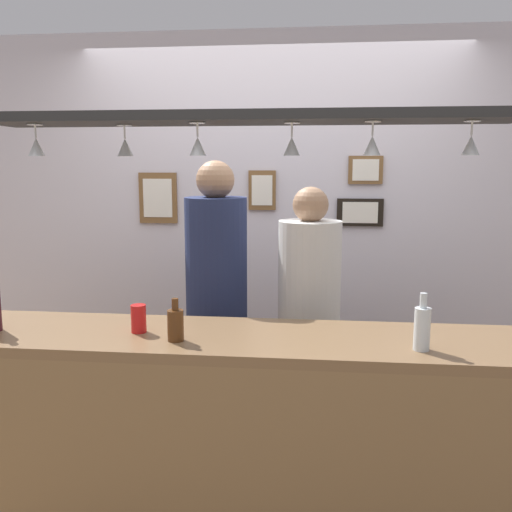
{
  "coord_description": "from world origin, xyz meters",
  "views": [
    {
      "loc": [
        0.3,
        -2.63,
        1.74
      ],
      "look_at": [
        0.0,
        0.1,
        1.29
      ],
      "focal_mm": 39.13,
      "sensor_mm": 36.0,
      "label": 1
    }
  ],
  "objects_px": {
    "person_left_navy_shirt": "(217,288)",
    "picture_frame_crest": "(262,190)",
    "picture_frame_lower_pair": "(360,212)",
    "picture_frame_caricature": "(158,198)",
    "drink_can": "(139,319)",
    "picture_frame_upper_small": "(366,170)",
    "person_middle_white_patterned_shirt": "(309,306)",
    "bottle_soda_clear": "(422,327)",
    "bottle_beer_brown_stubby": "(176,324)"
  },
  "relations": [
    {
      "from": "picture_frame_caricature",
      "to": "bottle_beer_brown_stubby",
      "type": "bearing_deg",
      "value": -71.71
    },
    {
      "from": "bottle_soda_clear",
      "to": "drink_can",
      "type": "xyz_separation_m",
      "value": [
        -1.18,
        0.11,
        -0.03
      ]
    },
    {
      "from": "bottle_beer_brown_stubby",
      "to": "picture_frame_upper_small",
      "type": "xyz_separation_m",
      "value": [
        0.88,
        1.52,
        0.62
      ]
    },
    {
      "from": "drink_can",
      "to": "picture_frame_lower_pair",
      "type": "height_order",
      "value": "picture_frame_lower_pair"
    },
    {
      "from": "person_middle_white_patterned_shirt",
      "to": "picture_frame_upper_small",
      "type": "distance_m",
      "value": 1.07
    },
    {
      "from": "person_left_navy_shirt",
      "to": "bottle_soda_clear",
      "type": "relative_size",
      "value": 7.68
    },
    {
      "from": "picture_frame_caricature",
      "to": "picture_frame_crest",
      "type": "distance_m",
      "value": 0.71
    },
    {
      "from": "drink_can",
      "to": "picture_frame_upper_small",
      "type": "xyz_separation_m",
      "value": [
        1.07,
        1.42,
        0.63
      ]
    },
    {
      "from": "bottle_beer_brown_stubby",
      "to": "drink_can",
      "type": "relative_size",
      "value": 1.48
    },
    {
      "from": "drink_can",
      "to": "person_left_navy_shirt",
      "type": "bearing_deg",
      "value": 72.98
    },
    {
      "from": "bottle_beer_brown_stubby",
      "to": "drink_can",
      "type": "distance_m",
      "value": 0.21
    },
    {
      "from": "person_middle_white_patterned_shirt",
      "to": "picture_frame_crest",
      "type": "distance_m",
      "value": 0.99
    },
    {
      "from": "bottle_beer_brown_stubby",
      "to": "drink_can",
      "type": "bearing_deg",
      "value": 152.55
    },
    {
      "from": "bottle_soda_clear",
      "to": "picture_frame_caricature",
      "type": "relative_size",
      "value": 0.68
    },
    {
      "from": "person_middle_white_patterned_shirt",
      "to": "bottle_beer_brown_stubby",
      "type": "distance_m",
      "value": 0.97
    },
    {
      "from": "picture_frame_upper_small",
      "to": "picture_frame_crest",
      "type": "distance_m",
      "value": 0.68
    },
    {
      "from": "bottle_beer_brown_stubby",
      "to": "bottle_soda_clear",
      "type": "xyz_separation_m",
      "value": [
        0.99,
        -0.01,
        0.02
      ]
    },
    {
      "from": "picture_frame_caricature",
      "to": "picture_frame_crest",
      "type": "relative_size",
      "value": 1.31
    },
    {
      "from": "picture_frame_upper_small",
      "to": "picture_frame_crest",
      "type": "relative_size",
      "value": 0.85
    },
    {
      "from": "person_left_navy_shirt",
      "to": "picture_frame_caricature",
      "type": "bearing_deg",
      "value": 126.49
    },
    {
      "from": "bottle_beer_brown_stubby",
      "to": "drink_can",
      "type": "height_order",
      "value": "bottle_beer_brown_stubby"
    },
    {
      "from": "bottle_soda_clear",
      "to": "drink_can",
      "type": "bearing_deg",
      "value": 174.8
    },
    {
      "from": "bottle_soda_clear",
      "to": "picture_frame_lower_pair",
      "type": "xyz_separation_m",
      "value": [
        -0.14,
        1.52,
        0.32
      ]
    },
    {
      "from": "person_middle_white_patterned_shirt",
      "to": "picture_frame_lower_pair",
      "type": "xyz_separation_m",
      "value": [
        0.31,
        0.71,
        0.45
      ]
    },
    {
      "from": "bottle_soda_clear",
      "to": "picture_frame_crest",
      "type": "xyz_separation_m",
      "value": [
        -0.78,
        1.52,
        0.46
      ]
    },
    {
      "from": "bottle_soda_clear",
      "to": "person_middle_white_patterned_shirt",
      "type": "bearing_deg",
      "value": 119.14
    },
    {
      "from": "drink_can",
      "to": "picture_frame_caricature",
      "type": "distance_m",
      "value": 1.52
    },
    {
      "from": "person_left_navy_shirt",
      "to": "picture_frame_crest",
      "type": "height_order",
      "value": "person_left_navy_shirt"
    },
    {
      "from": "picture_frame_upper_small",
      "to": "picture_frame_caricature",
      "type": "height_order",
      "value": "picture_frame_upper_small"
    },
    {
      "from": "person_middle_white_patterned_shirt",
      "to": "picture_frame_caricature",
      "type": "distance_m",
      "value": 1.37
    },
    {
      "from": "drink_can",
      "to": "picture_frame_caricature",
      "type": "relative_size",
      "value": 0.36
    },
    {
      "from": "picture_frame_lower_pair",
      "to": "person_left_navy_shirt",
      "type": "bearing_deg",
      "value": -139.23
    },
    {
      "from": "picture_frame_caricature",
      "to": "picture_frame_lower_pair",
      "type": "bearing_deg",
      "value": 0.0
    },
    {
      "from": "person_middle_white_patterned_shirt",
      "to": "picture_frame_upper_small",
      "type": "height_order",
      "value": "picture_frame_upper_small"
    },
    {
      "from": "bottle_soda_clear",
      "to": "drink_can",
      "type": "relative_size",
      "value": 1.89
    },
    {
      "from": "picture_frame_lower_pair",
      "to": "bottle_beer_brown_stubby",
      "type": "bearing_deg",
      "value": -119.33
    },
    {
      "from": "bottle_beer_brown_stubby",
      "to": "picture_frame_crest",
      "type": "distance_m",
      "value": 1.6
    },
    {
      "from": "bottle_soda_clear",
      "to": "picture_frame_crest",
      "type": "height_order",
      "value": "picture_frame_crest"
    },
    {
      "from": "person_middle_white_patterned_shirt",
      "to": "picture_frame_crest",
      "type": "bearing_deg",
      "value": 114.87
    },
    {
      "from": "bottle_soda_clear",
      "to": "picture_frame_upper_small",
      "type": "xyz_separation_m",
      "value": [
        -0.11,
        1.52,
        0.6
      ]
    },
    {
      "from": "picture_frame_crest",
      "to": "person_left_navy_shirt",
      "type": "bearing_deg",
      "value": -104.37
    },
    {
      "from": "person_middle_white_patterned_shirt",
      "to": "picture_frame_caricature",
      "type": "relative_size",
      "value": 4.79
    },
    {
      "from": "person_middle_white_patterned_shirt",
      "to": "drink_can",
      "type": "bearing_deg",
      "value": -135.94
    },
    {
      "from": "picture_frame_caricature",
      "to": "person_left_navy_shirt",
      "type": "bearing_deg",
      "value": -53.51
    },
    {
      "from": "person_left_navy_shirt",
      "to": "picture_frame_crest",
      "type": "distance_m",
      "value": 0.89
    },
    {
      "from": "drink_can",
      "to": "picture_frame_lower_pair",
      "type": "relative_size",
      "value": 0.41
    },
    {
      "from": "person_middle_white_patterned_shirt",
      "to": "picture_frame_lower_pair",
      "type": "distance_m",
      "value": 0.9
    },
    {
      "from": "picture_frame_lower_pair",
      "to": "picture_frame_crest",
      "type": "bearing_deg",
      "value": 180.0
    },
    {
      "from": "bottle_beer_brown_stubby",
      "to": "picture_frame_upper_small",
      "type": "distance_m",
      "value": 1.86
    },
    {
      "from": "picture_frame_crest",
      "to": "drink_can",
      "type": "bearing_deg",
      "value": -105.7
    }
  ]
}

